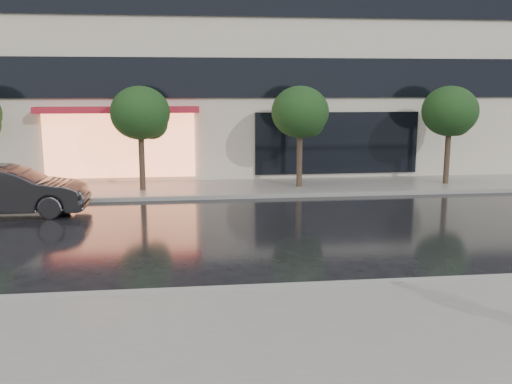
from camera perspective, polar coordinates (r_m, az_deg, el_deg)
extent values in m
plane|color=black|center=(12.28, -0.47, -8.42)|extent=(120.00, 120.00, 0.00)
cube|color=slate|center=(9.26, 1.85, -14.59)|extent=(60.00, 4.50, 0.12)
cube|color=slate|center=(22.17, -3.43, 0.37)|extent=(60.00, 3.50, 0.12)
cube|color=gray|center=(11.32, 0.10, -9.72)|extent=(60.00, 0.25, 0.14)
cube|color=gray|center=(20.46, -3.14, -0.47)|extent=(60.00, 0.25, 0.14)
cube|color=black|center=(23.51, -3.81, 11.33)|extent=(28.00, 0.12, 1.60)
cube|color=#FF8C59|center=(23.73, -13.44, 4.53)|extent=(6.00, 0.10, 2.60)
cube|color=#B71C2E|center=(23.30, -13.69, 7.99)|extent=(6.40, 0.70, 0.25)
cube|color=black|center=(24.42, 8.11, 4.88)|extent=(7.00, 0.10, 2.60)
cylinder|color=#33261C|center=(21.79, -11.33, 2.77)|extent=(0.22, 0.22, 2.20)
ellipsoid|color=black|center=(21.62, -11.51, 7.76)|extent=(2.20, 2.20, 1.98)
sphere|color=black|center=(21.82, -10.38, 6.77)|extent=(1.20, 1.20, 1.20)
cylinder|color=#33261C|center=(22.15, 4.36, 3.07)|extent=(0.22, 0.22, 2.20)
ellipsoid|color=black|center=(21.98, 4.43, 7.98)|extent=(2.20, 2.20, 1.98)
sphere|color=black|center=(22.28, 5.33, 6.97)|extent=(1.20, 1.20, 1.20)
cylinder|color=#33261C|center=(24.04, 18.55, 3.14)|extent=(0.22, 0.22, 2.20)
ellipsoid|color=black|center=(23.88, 18.82, 7.66)|extent=(2.20, 2.20, 1.98)
sphere|color=black|center=(24.26, 19.42, 6.72)|extent=(1.20, 1.20, 1.20)
imported|color=black|center=(19.28, -23.41, 0.10)|extent=(4.70, 1.66, 1.55)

